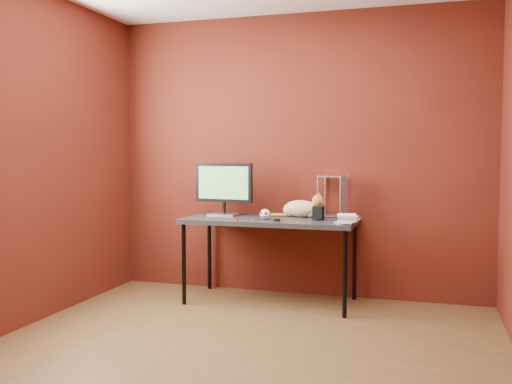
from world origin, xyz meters
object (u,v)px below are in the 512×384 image
(desk, at_px, (271,224))
(speaker, at_px, (318,214))
(skull_mug, at_px, (265,214))
(monitor, at_px, (224,186))
(cat, at_px, (301,208))
(book_stack, at_px, (340,172))

(desk, distance_m, speaker, 0.44)
(skull_mug, bearing_deg, monitor, 161.36)
(speaker, bearing_deg, cat, 143.24)
(skull_mug, distance_m, speaker, 0.45)
(skull_mug, xyz_separation_m, speaker, (0.44, 0.10, 0.01))
(speaker, bearing_deg, book_stack, -29.85)
(book_stack, bearing_deg, speaker, 143.49)
(cat, relative_size, book_stack, 0.58)
(cat, distance_m, speaker, 0.26)
(speaker, bearing_deg, monitor, -178.90)
(desk, xyz_separation_m, book_stack, (0.63, -0.18, 0.46))
(book_stack, bearing_deg, monitor, 167.82)
(speaker, bearing_deg, skull_mug, -160.57)
(desk, distance_m, monitor, 0.56)
(cat, bearing_deg, speaker, -32.29)
(monitor, distance_m, book_stack, 1.12)
(monitor, bearing_deg, desk, -2.23)
(skull_mug, height_order, speaker, speaker)
(monitor, relative_size, cat, 1.15)
(monitor, height_order, skull_mug, monitor)
(desk, xyz_separation_m, speaker, (0.43, -0.03, 0.11))
(monitor, height_order, speaker, monitor)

